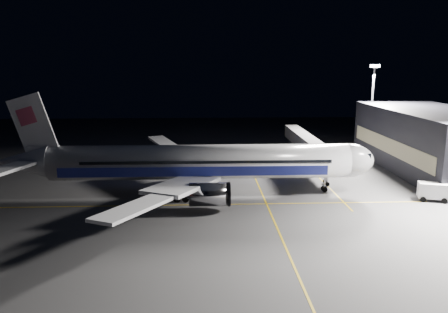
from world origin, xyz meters
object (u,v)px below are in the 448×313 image
(safety_cone_a, at_px, (181,185))
(floodlight_mast_north, at_px, (372,100))
(jet_bridge, at_px, (309,145))
(airliner, at_px, (194,163))
(service_truck, at_px, (437,192))
(safety_cone_b, at_px, (209,175))
(safety_cone_c, at_px, (230,176))
(baggage_tug, at_px, (201,161))

(safety_cone_a, bearing_deg, floodlight_mast_north, 32.78)
(jet_bridge, distance_m, floodlight_mast_north, 24.06)
(airliner, bearing_deg, service_truck, -8.69)
(safety_cone_a, bearing_deg, airliner, -59.14)
(safety_cone_b, relative_size, safety_cone_c, 0.83)
(airliner, relative_size, floodlight_mast_north, 2.97)
(jet_bridge, bearing_deg, safety_cone_b, -160.57)
(service_truck, distance_m, baggage_tug, 44.91)
(airliner, height_order, safety_cone_a, airliner)
(safety_cone_b, bearing_deg, safety_cone_a, -125.80)
(baggage_tug, bearing_deg, jet_bridge, 16.09)
(safety_cone_b, bearing_deg, service_truck, -25.27)
(safety_cone_b, bearing_deg, floodlight_mast_north, 28.78)
(floodlight_mast_north, xyz_separation_m, service_truck, (-3.51, -37.73, -10.85))
(service_truck, bearing_deg, safety_cone_a, -176.70)
(airliner, distance_m, jet_bridge, 29.31)
(airliner, relative_size, jet_bridge, 1.79)
(floodlight_mast_north, distance_m, baggage_tug, 43.33)
(safety_cone_a, bearing_deg, safety_cone_c, 33.45)
(floodlight_mast_north, distance_m, safety_cone_c, 42.89)
(floodlight_mast_north, bearing_deg, jet_bridge, -142.26)
(safety_cone_a, distance_m, safety_cone_b, 8.39)
(baggage_tug, relative_size, safety_cone_b, 5.09)
(baggage_tug, xyz_separation_m, safety_cone_b, (1.53, -9.51, -0.51))
(service_truck, distance_m, safety_cone_c, 34.85)
(baggage_tug, bearing_deg, floodlight_mast_north, 38.16)
(floodlight_mast_north, bearing_deg, airliner, -142.09)
(baggage_tug, bearing_deg, airliner, -70.88)
(service_truck, xyz_separation_m, safety_cone_b, (-35.05, 16.55, -1.24))
(floodlight_mast_north, height_order, safety_cone_c, floodlight_mast_north)
(airliner, distance_m, service_truck, 38.18)
(floodlight_mast_north, distance_m, safety_cone_a, 53.08)
(safety_cone_a, bearing_deg, safety_cone_b, 54.20)
(safety_cone_a, bearing_deg, jet_bridge, 28.90)
(airliner, bearing_deg, safety_cone_c, 56.88)
(safety_cone_c, bearing_deg, airliner, -123.12)
(service_truck, relative_size, safety_cone_a, 9.07)
(baggage_tug, bearing_deg, safety_cone_b, -58.97)
(safety_cone_c, bearing_deg, floodlight_mast_north, 32.60)
(airliner, height_order, safety_cone_b, airliner)
(airliner, bearing_deg, baggage_tug, 87.20)
(floodlight_mast_north, height_order, baggage_tug, floodlight_mast_north)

